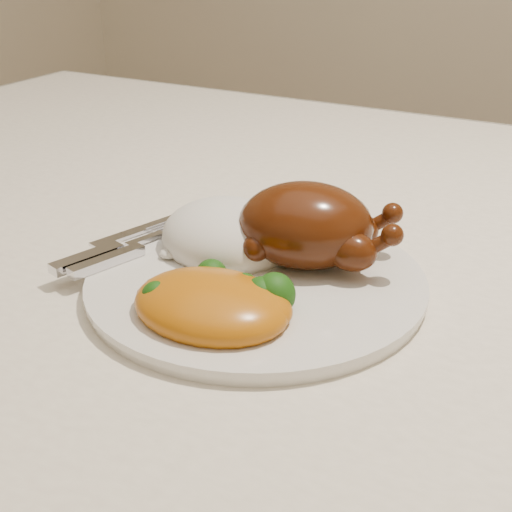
% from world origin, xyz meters
% --- Properties ---
extents(dining_table, '(1.60, 0.90, 0.76)m').
position_xyz_m(dining_table, '(0.00, 0.00, 0.67)').
color(dining_table, brown).
rests_on(dining_table, floor).
extents(tablecloth, '(1.73, 1.03, 0.18)m').
position_xyz_m(tablecloth, '(0.00, 0.00, 0.74)').
color(tablecloth, white).
rests_on(tablecloth, dining_table).
extents(dinner_plate, '(0.38, 0.38, 0.01)m').
position_xyz_m(dinner_plate, '(-0.01, -0.17, 0.77)').
color(dinner_plate, silver).
rests_on(dinner_plate, tablecloth).
extents(roast_chicken, '(0.16, 0.13, 0.08)m').
position_xyz_m(roast_chicken, '(0.02, -0.13, 0.82)').
color(roast_chicken, '#4E1E08').
rests_on(roast_chicken, dinner_plate).
extents(rice_mound, '(0.15, 0.14, 0.07)m').
position_xyz_m(rice_mound, '(-0.06, -0.14, 0.79)').
color(rice_mound, white).
rests_on(rice_mound, dinner_plate).
extents(mac_and_cheese, '(0.13, 0.10, 0.05)m').
position_xyz_m(mac_and_cheese, '(-0.01, -0.25, 0.79)').
color(mac_and_cheese, '#B75E0B').
rests_on(mac_and_cheese, dinner_plate).
extents(cutlery, '(0.06, 0.17, 0.01)m').
position_xyz_m(cutlery, '(-0.15, -0.20, 0.79)').
color(cutlery, silver).
rests_on(cutlery, dinner_plate).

